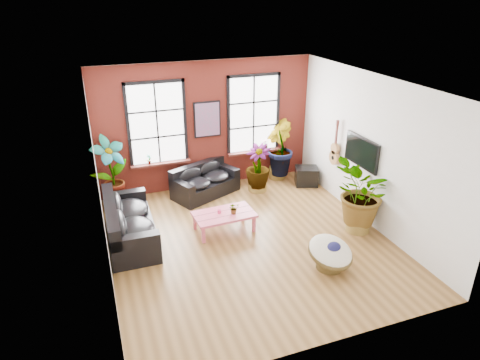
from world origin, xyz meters
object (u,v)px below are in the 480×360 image
Objects in this scene: sofa_back at (204,181)px; coffee_table at (224,215)px; sofa_left at (127,223)px; papasan_chair at (330,253)px.

sofa_back is 1.40× the size of coffee_table.
coffee_table is (-0.09, -2.03, 0.02)m from sofa_back.
sofa_left is at bearing -167.34° from sofa_back.
coffee_table is 2.63m from papasan_chair.
sofa_back is at bearing 84.41° from coffee_table.
papasan_chair is at bearing -95.20° from sofa_back.
sofa_left is 1.66× the size of coffee_table.
sofa_back is at bearing -52.22° from sofa_left.
papasan_chair is (3.69, -2.47, -0.07)m from sofa_left.
sofa_left is 4.44m from papasan_chair.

